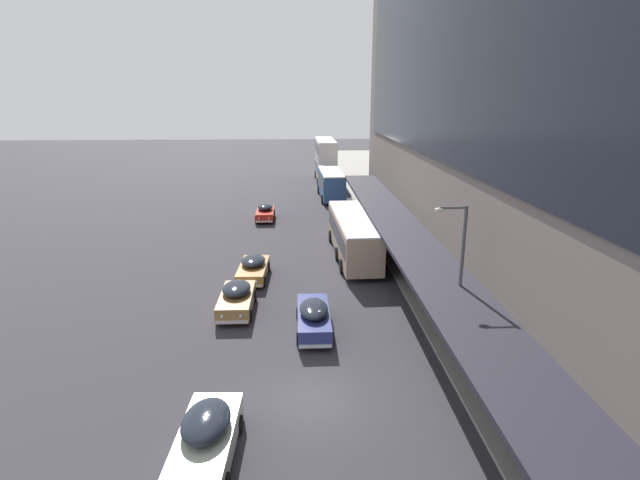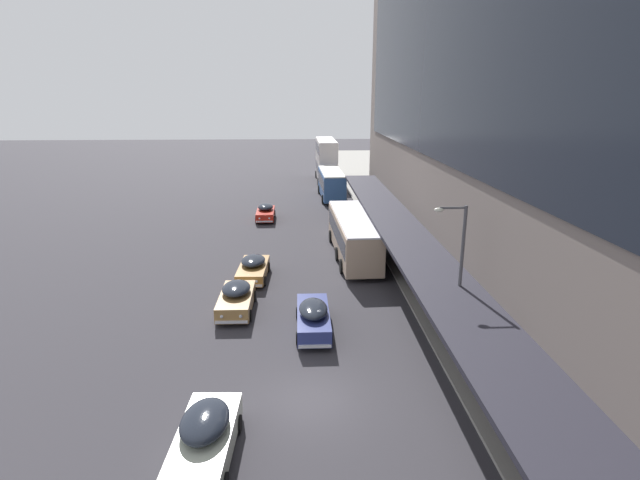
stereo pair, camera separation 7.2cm
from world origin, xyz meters
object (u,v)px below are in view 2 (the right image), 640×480
object	(u,v)px
sedan_trailing_near	(236,298)
transit_bus_kerbside_front	(331,183)
transit_bus_kerbside_rear	(353,234)
sedan_far_back	(266,212)
sedan_lead_mid	(205,438)
transit_bus_kerbside_far	(326,159)
street_lamp	(457,268)
sedan_trailing_mid	(313,317)
pedestrian_at_kerb	(441,309)
sedan_second_near	(253,268)
fire_hydrant	(401,261)

from	to	relation	value
sedan_trailing_near	transit_bus_kerbside_front	bearing A→B (deg)	76.48
transit_bus_kerbside_rear	sedan_far_back	xyz separation A→B (m)	(-7.22, 11.76, -1.02)
sedan_trailing_near	sedan_lead_mid	distance (m)	11.93
transit_bus_kerbside_far	sedan_far_back	bearing A→B (deg)	-108.19
transit_bus_kerbside_far	street_lamp	bearing A→B (deg)	-86.26
transit_bus_kerbside_rear	sedan_trailing_mid	world-z (taller)	transit_bus_kerbside_rear
sedan_trailing_mid	street_lamp	bearing A→B (deg)	-20.01
pedestrian_at_kerb	street_lamp	distance (m)	3.67
sedan_trailing_mid	street_lamp	size ratio (longest dim) A/B	0.72
transit_bus_kerbside_rear	sedan_trailing_mid	xyz separation A→B (m)	(-3.40, -12.17, -0.99)
sedan_trailing_mid	sedan_second_near	bearing A→B (deg)	115.35
sedan_trailing_near	fire_hydrant	size ratio (longest dim) A/B	6.49
transit_bus_kerbside_rear	sedan_lead_mid	world-z (taller)	transit_bus_kerbside_rear
sedan_far_back	street_lamp	bearing A→B (deg)	-68.54
transit_bus_kerbside_front	transit_bus_kerbside_rear	xyz separation A→B (m)	(0.12, -21.79, -0.08)
transit_bus_kerbside_rear	street_lamp	world-z (taller)	street_lamp
transit_bus_kerbside_front	street_lamp	bearing A→B (deg)	-84.92
transit_bus_kerbside_far	sedan_trailing_mid	xyz separation A→B (m)	(-3.36, -45.80, -2.34)
pedestrian_at_kerb	fire_hydrant	bearing A→B (deg)	90.29
sedan_trailing_mid	fire_hydrant	xyz separation A→B (m)	(6.51, 9.57, -0.30)
transit_bus_kerbside_rear	pedestrian_at_kerb	size ratio (longest dim) A/B	6.26
street_lamp	transit_bus_kerbside_front	bearing A→B (deg)	95.08
fire_hydrant	pedestrian_at_kerb	bearing A→B (deg)	-89.71
sedan_lead_mid	sedan_second_near	xyz separation A→B (m)	(0.21, 17.09, -0.08)
transit_bus_kerbside_front	sedan_trailing_mid	size ratio (longest dim) A/B	1.86
sedan_trailing_mid	fire_hydrant	size ratio (longest dim) A/B	7.09
transit_bus_kerbside_rear	street_lamp	distance (m)	15.06
transit_bus_kerbside_front	sedan_trailing_mid	bearing A→B (deg)	-95.52
pedestrian_at_kerb	fire_hydrant	world-z (taller)	pedestrian_at_kerb
transit_bus_kerbside_far	sedan_trailing_mid	world-z (taller)	transit_bus_kerbside_far
sedan_far_back	sedan_lead_mid	bearing A→B (deg)	-90.18
sedan_trailing_mid	sedan_second_near	distance (m)	8.68
pedestrian_at_kerb	transit_bus_kerbside_far	bearing A→B (deg)	93.97
fire_hydrant	transit_bus_kerbside_far	bearing A→B (deg)	94.96
transit_bus_kerbside_far	sedan_trailing_near	xyz separation A→B (m)	(-7.60, -43.11, -2.35)
transit_bus_kerbside_far	fire_hydrant	bearing A→B (deg)	-85.04
sedan_trailing_mid	sedan_second_near	xyz separation A→B (m)	(-3.72, 7.84, -0.06)
pedestrian_at_kerb	fire_hydrant	xyz separation A→B (m)	(-0.05, 9.84, -0.69)
transit_bus_kerbside_rear	sedan_lead_mid	bearing A→B (deg)	-108.89
sedan_far_back	sedan_second_near	world-z (taller)	sedan_far_back
transit_bus_kerbside_front	pedestrian_at_kerb	distance (m)	34.39
pedestrian_at_kerb	street_lamp	xyz separation A→B (m)	(-0.05, -2.10, 3.01)
transit_bus_kerbside_front	transit_bus_kerbside_rear	distance (m)	21.79
sedan_trailing_mid	fire_hydrant	distance (m)	11.58
sedan_lead_mid	sedan_second_near	size ratio (longest dim) A/B	1.06
transit_bus_kerbside_far	sedan_lead_mid	xyz separation A→B (m)	(-7.29, -55.04, -2.32)
transit_bus_kerbside_rear	pedestrian_at_kerb	distance (m)	12.85
transit_bus_kerbside_rear	sedan_trailing_near	xyz separation A→B (m)	(-7.64, -9.48, -1.00)
transit_bus_kerbside_front	sedan_lead_mid	size ratio (longest dim) A/B	1.88
sedan_far_back	street_lamp	size ratio (longest dim) A/B	0.62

